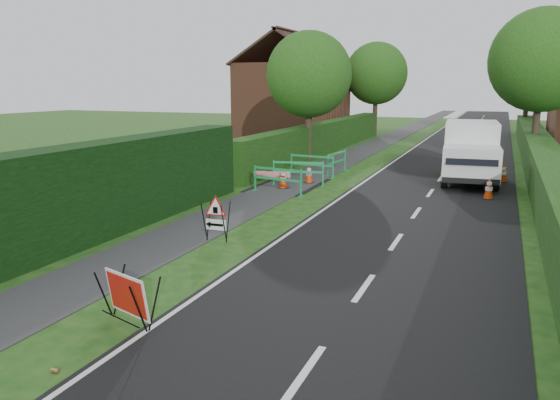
% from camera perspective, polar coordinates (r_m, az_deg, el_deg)
% --- Properties ---
extents(ground, '(120.00, 120.00, 0.00)m').
position_cam_1_polar(ground, '(11.07, -5.35, -9.19)').
color(ground, '#164213').
rests_on(ground, ground).
extents(road_surface, '(6.00, 90.00, 0.02)m').
position_cam_1_polar(road_surface, '(44.38, 19.13, 6.17)').
color(road_surface, black).
rests_on(road_surface, ground).
extents(footpath, '(2.00, 90.00, 0.02)m').
position_cam_1_polar(footpath, '(45.00, 12.09, 6.64)').
color(footpath, '#2D2D30').
rests_on(footpath, ground).
extents(hedge_west_near, '(1.10, 18.00, 2.50)m').
position_cam_1_polar(hedge_west_near, '(13.98, -23.96, -5.65)').
color(hedge_west_near, black).
rests_on(hedge_west_near, ground).
extents(hedge_west_far, '(1.00, 24.00, 1.80)m').
position_cam_1_polar(hedge_west_far, '(32.89, 4.59, 4.97)').
color(hedge_west_far, '#14380F').
rests_on(hedge_west_far, ground).
extents(hedge_east, '(1.20, 50.00, 1.50)m').
position_cam_1_polar(hedge_east, '(25.51, 25.61, 1.80)').
color(hedge_east, '#14380F').
rests_on(hedge_east, ground).
extents(house_west, '(7.50, 7.40, 7.88)m').
position_cam_1_polar(house_west, '(41.86, 1.39, 10.48)').
color(house_west, brown).
rests_on(house_west, ground).
extents(tree_nw, '(4.40, 4.40, 6.70)m').
position_cam_1_polar(tree_nw, '(28.73, 3.05, 12.95)').
color(tree_nw, '#2D2116').
rests_on(tree_nw, ground).
extents(tree_ne, '(5.20, 5.20, 7.79)m').
position_cam_1_polar(tree_ne, '(31.20, 25.70, 13.01)').
color(tree_ne, '#2D2116').
rests_on(tree_ne, ground).
extents(tree_fw, '(4.80, 4.80, 7.24)m').
position_cam_1_polar(tree_fw, '(44.16, 10.04, 12.89)').
color(tree_fw, '#2D2116').
rests_on(tree_fw, ground).
extents(tree_fe, '(4.20, 4.20, 6.33)m').
position_cam_1_polar(tree_fe, '(47.17, 24.52, 11.21)').
color(tree_fe, '#2D2116').
rests_on(tree_fe, ground).
extents(red_rect_sign, '(1.18, 0.92, 0.89)m').
position_cam_1_polar(red_rect_sign, '(9.64, -15.70, -9.62)').
color(red_rect_sign, black).
rests_on(red_rect_sign, ground).
extents(triangle_sign, '(0.73, 0.73, 1.03)m').
position_cam_1_polar(triangle_sign, '(14.06, -6.84, -1.57)').
color(triangle_sign, black).
rests_on(triangle_sign, ground).
extents(works_van, '(2.48, 5.51, 2.45)m').
position_cam_1_polar(works_van, '(24.04, 19.30, 4.88)').
color(works_van, silver).
rests_on(works_van, ground).
extents(traffic_cone_0, '(0.38, 0.38, 0.79)m').
position_cam_1_polar(traffic_cone_0, '(20.64, 21.00, 1.15)').
color(traffic_cone_0, black).
rests_on(traffic_cone_0, ground).
extents(traffic_cone_1, '(0.38, 0.38, 0.79)m').
position_cam_1_polar(traffic_cone_1, '(23.24, 21.72, 2.22)').
color(traffic_cone_1, black).
rests_on(traffic_cone_1, ground).
extents(traffic_cone_2, '(0.38, 0.38, 0.79)m').
position_cam_1_polar(traffic_cone_2, '(24.50, 22.31, 2.64)').
color(traffic_cone_2, black).
rests_on(traffic_cone_2, ground).
extents(traffic_cone_3, '(0.38, 0.38, 0.79)m').
position_cam_1_polar(traffic_cone_3, '(21.27, 0.33, 2.25)').
color(traffic_cone_3, black).
rests_on(traffic_cone_3, ground).
extents(traffic_cone_4, '(0.38, 0.38, 0.79)m').
position_cam_1_polar(traffic_cone_4, '(22.52, 3.05, 2.77)').
color(traffic_cone_4, black).
rests_on(traffic_cone_4, ground).
extents(ped_barrier_0, '(2.09, 0.68, 1.00)m').
position_cam_1_polar(ped_barrier_0, '(20.20, -0.26, 2.41)').
color(ped_barrier_0, '#1B974E').
rests_on(ped_barrier_0, ground).
extents(ped_barrier_1, '(2.09, 0.80, 1.00)m').
position_cam_1_polar(ped_barrier_1, '(21.96, 1.92, 3.18)').
color(ped_barrier_1, '#1B974E').
rests_on(ped_barrier_1, ground).
extents(ped_barrier_2, '(2.08, 0.55, 1.00)m').
position_cam_1_polar(ped_barrier_2, '(23.90, 3.36, 3.88)').
color(ped_barrier_2, '#1B974E').
rests_on(ped_barrier_2, ground).
extents(ped_barrier_3, '(0.58, 2.09, 1.00)m').
position_cam_1_polar(ped_barrier_3, '(25.01, 5.98, 4.20)').
color(ped_barrier_3, '#1B974E').
rests_on(ped_barrier_3, ground).
extents(redwhite_plank, '(1.48, 0.35, 0.25)m').
position_cam_1_polar(redwhite_plank, '(22.01, -0.84, 1.54)').
color(redwhite_plank, red).
rests_on(redwhite_plank, ground).
extents(litter_can, '(0.12, 0.07, 0.07)m').
position_cam_1_polar(litter_can, '(8.67, -22.42, -16.36)').
color(litter_can, '#BF7F4C').
rests_on(litter_can, ground).
extents(hatchback_car, '(1.88, 3.64, 1.19)m').
position_cam_1_polar(hatchback_car, '(37.05, 18.05, 6.13)').
color(hatchback_car, white).
rests_on(hatchback_car, ground).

